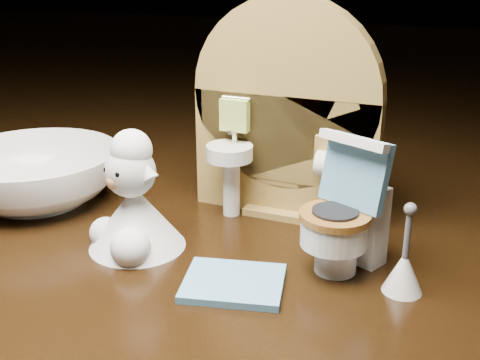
# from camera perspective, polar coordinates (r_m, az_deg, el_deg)

# --- Properties ---
(backdrop_panel) EXTENTS (0.13, 0.05, 0.15)m
(backdrop_panel) POSITION_cam_1_polar(r_m,az_deg,el_deg) (0.41, 4.23, 5.41)
(backdrop_panel) COLOR olive
(backdrop_panel) RESTS_ON ground
(toy_toilet) EXTENTS (0.05, 0.06, 0.08)m
(toy_toilet) POSITION_cam_1_polar(r_m,az_deg,el_deg) (0.35, 10.00, -3.84)
(toy_toilet) COLOR white
(toy_toilet) RESTS_ON ground
(bath_mat) EXTENTS (0.06, 0.06, 0.00)m
(bath_mat) POSITION_cam_1_polar(r_m,az_deg,el_deg) (0.34, -0.62, -9.75)
(bath_mat) COLOR #5D9BC7
(bath_mat) RESTS_ON ground
(toilet_brush) EXTENTS (0.02, 0.02, 0.05)m
(toilet_brush) POSITION_cam_1_polar(r_m,az_deg,el_deg) (0.34, 15.28, -8.13)
(toilet_brush) COLOR white
(toilet_brush) RESTS_ON ground
(plush_lamb) EXTENTS (0.06, 0.06, 0.08)m
(plush_lamb) POSITION_cam_1_polar(r_m,az_deg,el_deg) (0.38, -10.10, -2.59)
(plush_lamb) COLOR white
(plush_lamb) RESTS_ON ground
(ceramic_bowl) EXTENTS (0.14, 0.14, 0.04)m
(ceramic_bowl) POSITION_cam_1_polar(r_m,az_deg,el_deg) (0.47, -18.83, 0.35)
(ceramic_bowl) COLOR white
(ceramic_bowl) RESTS_ON ground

